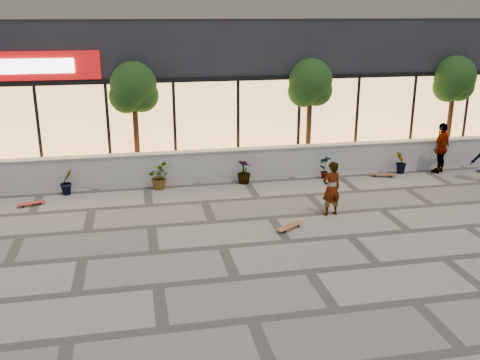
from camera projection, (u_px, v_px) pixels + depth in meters
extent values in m
plane|color=#9D9688|center=(309.00, 271.00, 11.67)|extent=(80.00, 80.00, 0.00)
cube|color=beige|center=(244.00, 164.00, 18.06)|extent=(22.00, 0.35, 1.00)
cube|color=#B2AFA8|center=(244.00, 149.00, 17.90)|extent=(22.00, 0.42, 0.04)
cube|color=black|center=(217.00, 41.00, 22.07)|extent=(24.00, 9.00, 8.50)
cube|color=#FFB666|center=(238.00, 123.00, 18.62)|extent=(23.04, 0.05, 3.00)
cube|color=black|center=(238.00, 79.00, 18.12)|extent=(23.04, 0.08, 0.15)
cube|color=#BA0D0E|center=(18.00, 66.00, 16.62)|extent=(5.00, 0.10, 0.90)
cube|color=white|center=(17.00, 66.00, 16.55)|extent=(3.40, 0.06, 0.45)
imported|color=#183D13|center=(67.00, 182.00, 16.50)|extent=(0.57, 0.57, 0.81)
imported|color=#183D13|center=(158.00, 176.00, 17.03)|extent=(0.68, 0.77, 0.81)
imported|color=#183D13|center=(244.00, 171.00, 17.56)|extent=(0.64, 0.64, 0.81)
imported|color=#183D13|center=(325.00, 167.00, 18.08)|extent=(0.46, 0.35, 0.81)
imported|color=#183D13|center=(401.00, 162.00, 18.61)|extent=(0.55, 0.57, 0.81)
cylinder|color=#4C291B|center=(136.00, 132.00, 17.72)|extent=(0.18, 0.18, 3.24)
sphere|color=#183D13|center=(133.00, 85.00, 17.25)|extent=(1.50, 1.50, 1.50)
sphere|color=#183D13|center=(126.00, 96.00, 17.27)|extent=(1.10, 1.10, 1.10)
sphere|color=#183D13|center=(142.00, 95.00, 17.46)|extent=(1.10, 1.10, 1.10)
cylinder|color=#4C291B|center=(309.00, 124.00, 18.85)|extent=(0.18, 0.18, 3.24)
sphere|color=#183D13|center=(311.00, 80.00, 18.38)|extent=(1.50, 1.50, 1.50)
sphere|color=#183D13|center=(304.00, 91.00, 18.40)|extent=(1.10, 1.10, 1.10)
sphere|color=#183D13|center=(317.00, 90.00, 18.59)|extent=(1.10, 1.10, 1.10)
cylinder|color=#4C291B|center=(450.00, 119.00, 19.89)|extent=(0.18, 0.18, 3.24)
sphere|color=#183D13|center=(455.00, 77.00, 19.42)|extent=(1.50, 1.50, 1.50)
sphere|color=#183D13|center=(448.00, 87.00, 19.44)|extent=(1.10, 1.10, 1.10)
sphere|color=#183D13|center=(459.00, 86.00, 19.62)|extent=(1.10, 1.10, 1.10)
imported|color=silver|center=(331.00, 189.00, 14.70)|extent=(0.62, 0.47, 1.54)
imported|color=white|center=(441.00, 148.00, 18.59)|extent=(1.11, 0.95, 1.78)
cube|color=brown|center=(289.00, 226.00, 13.89)|extent=(0.85, 0.67, 0.02)
cylinder|color=black|center=(294.00, 225.00, 14.14)|extent=(0.07, 0.06, 0.06)
cylinder|color=black|center=(298.00, 226.00, 14.04)|extent=(0.07, 0.06, 0.06)
cylinder|color=black|center=(280.00, 230.00, 13.78)|extent=(0.07, 0.06, 0.06)
cylinder|color=black|center=(285.00, 232.00, 13.68)|extent=(0.07, 0.06, 0.06)
cube|color=red|center=(31.00, 203.00, 15.61)|extent=(0.80, 0.41, 0.02)
cylinder|color=black|center=(40.00, 203.00, 15.79)|extent=(0.06, 0.04, 0.06)
cylinder|color=black|center=(40.00, 204.00, 15.67)|extent=(0.06, 0.04, 0.06)
cylinder|color=black|center=(22.00, 205.00, 15.58)|extent=(0.06, 0.04, 0.06)
cylinder|color=black|center=(23.00, 207.00, 15.46)|extent=(0.06, 0.04, 0.06)
cube|color=brown|center=(383.00, 174.00, 18.33)|extent=(0.88, 0.48, 0.02)
cylinder|color=black|center=(390.00, 176.00, 18.39)|extent=(0.07, 0.05, 0.06)
cylinder|color=black|center=(391.00, 177.00, 18.24)|extent=(0.07, 0.05, 0.06)
cylinder|color=black|center=(374.00, 175.00, 18.45)|extent=(0.07, 0.05, 0.06)
cylinder|color=black|center=(375.00, 176.00, 18.30)|extent=(0.07, 0.05, 0.06)
cylinder|color=black|center=(478.00, 170.00, 19.00)|extent=(0.07, 0.05, 0.06)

